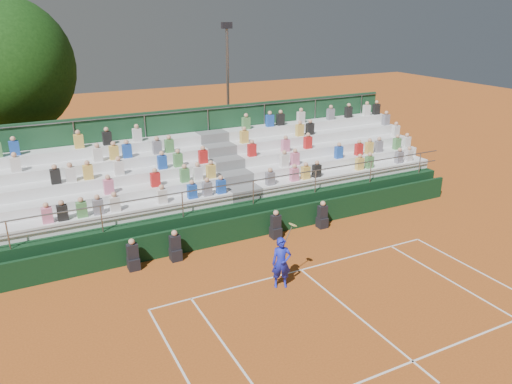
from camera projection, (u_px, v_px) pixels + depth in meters
name	position (u px, v px, depth m)	size (l,w,h in m)	color
ground	(301.00, 270.00, 17.61)	(90.00, 90.00, 0.00)	#B0551D
courtside_wall	(259.00, 224.00, 20.11)	(20.00, 0.15, 1.00)	black
line_officials	(232.00, 236.00, 19.13)	(8.39, 0.40, 1.19)	black
grandstand	(227.00, 187.00, 22.62)	(20.00, 5.20, 4.40)	black
tennis_player	(281.00, 263.00, 16.27)	(0.91, 0.63, 2.22)	#1924C1
tree_east	(2.00, 67.00, 22.70)	(6.48, 6.48, 9.44)	#382614
floodlight_mast	(228.00, 83.00, 28.94)	(0.60, 0.25, 8.02)	gray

